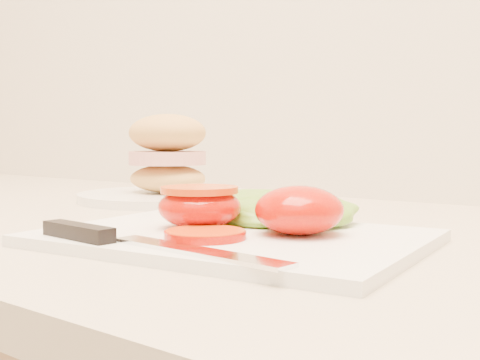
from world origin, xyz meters
The scene contains 8 objects.
cutting_board centered at (-0.47, 1.57, 0.94)m, with size 0.32×0.23×0.01m, color white.
tomato_half_dome centered at (-0.42, 1.60, 0.96)m, with size 0.08×0.08×0.04m, color red.
tomato_half_cut centered at (-0.51, 1.58, 0.96)m, with size 0.08×0.08×0.04m.
tomato_slice_0 centered at (-0.47, 1.53, 0.94)m, with size 0.06×0.06×0.01m, color #CC5516.
lettuce_leaf_0 centered at (-0.50, 1.64, 0.95)m, with size 0.14×0.09×0.03m, color #62AD2D.
lettuce_leaf_1 centered at (-0.46, 1.65, 0.95)m, with size 0.12×0.09×0.03m, color #62AD2D.
knife centered at (-0.51, 1.48, 0.94)m, with size 0.24×0.04×0.01m.
sandwich_plate centered at (-0.77, 1.80, 0.98)m, with size 0.26×0.26×0.13m.
Camera 1 is at (-0.15, 1.17, 1.02)m, focal length 45.00 mm.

